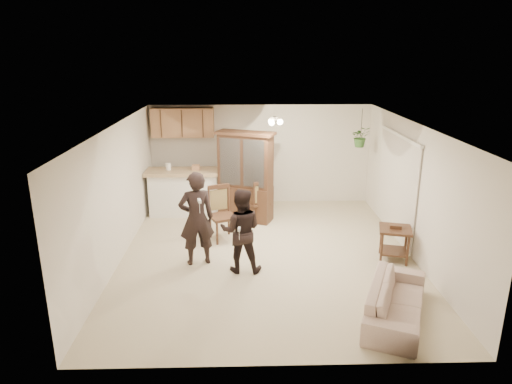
{
  "coord_description": "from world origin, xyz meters",
  "views": [
    {
      "loc": [
        -0.42,
        -8.04,
        3.77
      ],
      "look_at": [
        -0.19,
        0.4,
        1.14
      ],
      "focal_mm": 32.0,
      "sensor_mm": 36.0,
      "label": 1
    }
  ],
  "objects_px": {
    "adult": "(196,217)",
    "chair_hutch_right": "(257,209)",
    "china_hutch": "(246,177)",
    "sofa": "(397,295)",
    "chair_hutch_left": "(251,195)",
    "side_table": "(394,243)",
    "child": "(241,235)",
    "chair_bar": "(223,225)"
  },
  "relations": [
    {
      "from": "sofa",
      "to": "adult",
      "type": "xyz_separation_m",
      "value": [
        -3.07,
        1.9,
        0.53
      ]
    },
    {
      "from": "child",
      "to": "chair_hutch_left",
      "type": "height_order",
      "value": "child"
    },
    {
      "from": "adult",
      "to": "chair_hutch_right",
      "type": "distance_m",
      "value": 2.52
    },
    {
      "from": "chair_hutch_left",
      "to": "chair_hutch_right",
      "type": "relative_size",
      "value": 1.02
    },
    {
      "from": "child",
      "to": "china_hutch",
      "type": "xyz_separation_m",
      "value": [
        0.1,
        2.59,
        0.34
      ]
    },
    {
      "from": "chair_hutch_left",
      "to": "chair_hutch_right",
      "type": "height_order",
      "value": "chair_hutch_left"
    },
    {
      "from": "china_hutch",
      "to": "adult",
      "type": "bearing_deg",
      "value": -89.39
    },
    {
      "from": "adult",
      "to": "child",
      "type": "xyz_separation_m",
      "value": [
        0.8,
        -0.31,
        -0.22
      ]
    },
    {
      "from": "china_hutch",
      "to": "side_table",
      "type": "xyz_separation_m",
      "value": [
        2.76,
        -2.23,
        -0.69
      ]
    },
    {
      "from": "china_hutch",
      "to": "chair_hutch_right",
      "type": "xyz_separation_m",
      "value": [
        0.26,
        -0.13,
        -0.73
      ]
    },
    {
      "from": "side_table",
      "to": "chair_hutch_right",
      "type": "relative_size",
      "value": 0.7
    },
    {
      "from": "sofa",
      "to": "chair_hutch_right",
      "type": "relative_size",
      "value": 1.87
    },
    {
      "from": "sofa",
      "to": "child",
      "type": "relative_size",
      "value": 1.39
    },
    {
      "from": "sofa",
      "to": "chair_hutch_left",
      "type": "bearing_deg",
      "value": 44.97
    },
    {
      "from": "adult",
      "to": "china_hutch",
      "type": "bearing_deg",
      "value": -126.44
    },
    {
      "from": "side_table",
      "to": "chair_bar",
      "type": "relative_size",
      "value": 0.62
    },
    {
      "from": "sofa",
      "to": "side_table",
      "type": "xyz_separation_m",
      "value": [
        0.58,
        1.94,
        -0.04
      ]
    },
    {
      "from": "side_table",
      "to": "chair_hutch_right",
      "type": "xyz_separation_m",
      "value": [
        -2.49,
        2.1,
        -0.05
      ]
    },
    {
      "from": "child",
      "to": "sofa",
      "type": "bearing_deg",
      "value": 149.17
    },
    {
      "from": "sofa",
      "to": "adult",
      "type": "distance_m",
      "value": 3.65
    },
    {
      "from": "chair_bar",
      "to": "child",
      "type": "bearing_deg",
      "value": -98.15
    },
    {
      "from": "sofa",
      "to": "child",
      "type": "height_order",
      "value": "child"
    },
    {
      "from": "sofa",
      "to": "child",
      "type": "distance_m",
      "value": 2.79
    },
    {
      "from": "chair_bar",
      "to": "chair_hutch_right",
      "type": "height_order",
      "value": "chair_bar"
    },
    {
      "from": "child",
      "to": "side_table",
      "type": "relative_size",
      "value": 1.92
    },
    {
      "from": "adult",
      "to": "chair_hutch_right",
      "type": "xyz_separation_m",
      "value": [
        1.16,
        2.15,
        -0.62
      ]
    },
    {
      "from": "sofa",
      "to": "china_hutch",
      "type": "bearing_deg",
      "value": 50.85
    },
    {
      "from": "sofa",
      "to": "chair_hutch_left",
      "type": "xyz_separation_m",
      "value": [
        -2.04,
        5.13,
        -0.08
      ]
    },
    {
      "from": "chair_hutch_left",
      "to": "adult",
      "type": "bearing_deg",
      "value": -88.49
    },
    {
      "from": "side_table",
      "to": "adult",
      "type": "bearing_deg",
      "value": -179.31
    },
    {
      "from": "child",
      "to": "chair_hutch_left",
      "type": "bearing_deg",
      "value": -89.7
    },
    {
      "from": "adult",
      "to": "china_hutch",
      "type": "height_order",
      "value": "china_hutch"
    },
    {
      "from": "china_hutch",
      "to": "sofa",
      "type": "bearing_deg",
      "value": -40.35
    },
    {
      "from": "adult",
      "to": "china_hutch",
      "type": "xyz_separation_m",
      "value": [
        0.9,
        2.27,
        0.11
      ]
    },
    {
      "from": "chair_hutch_right",
      "to": "side_table",
      "type": "bearing_deg",
      "value": 112.16
    },
    {
      "from": "china_hutch",
      "to": "chair_hutch_left",
      "type": "height_order",
      "value": "china_hutch"
    },
    {
      "from": "chair_bar",
      "to": "chair_hutch_left",
      "type": "distance_m",
      "value": 2.23
    },
    {
      "from": "child",
      "to": "china_hutch",
      "type": "height_order",
      "value": "china_hutch"
    },
    {
      "from": "chair_bar",
      "to": "chair_hutch_left",
      "type": "bearing_deg",
      "value": 50.75
    },
    {
      "from": "side_table",
      "to": "chair_hutch_right",
      "type": "height_order",
      "value": "chair_hutch_right"
    },
    {
      "from": "side_table",
      "to": "chair_hutch_left",
      "type": "relative_size",
      "value": 0.69
    },
    {
      "from": "sofa",
      "to": "chair_hutch_left",
      "type": "distance_m",
      "value": 5.52
    }
  ]
}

